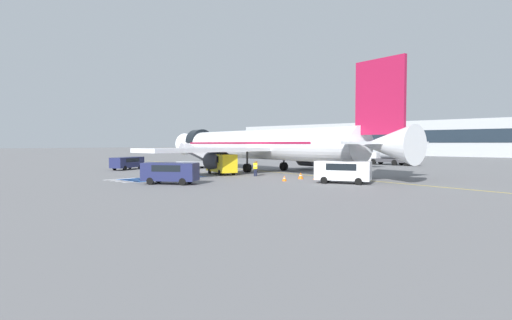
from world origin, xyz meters
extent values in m
plane|color=slate|center=(0.00, 0.00, 0.00)|extent=(600.00, 600.00, 0.00)
cube|color=gold|center=(-0.86, 0.96, 0.00)|extent=(76.30, 15.51, 0.01)
cube|color=#2856A8|center=(-0.86, -14.19, 0.00)|extent=(4.27, 8.51, 0.01)
cube|color=silver|center=(-3.26, -17.81, 0.00)|extent=(0.44, 3.60, 0.01)
cube|color=silver|center=(-2.06, -17.81, 0.00)|extent=(0.44, 3.60, 0.01)
cube|color=silver|center=(-0.86, -17.81, 0.00)|extent=(0.44, 3.60, 0.01)
cube|color=silver|center=(0.34, -17.81, 0.00)|extent=(0.44, 3.60, 0.01)
cylinder|color=silver|center=(-0.86, 0.96, 3.51)|extent=(33.89, 10.45, 3.88)
cone|color=silver|center=(-19.51, 4.71, 3.51)|extent=(4.93, 4.57, 3.80)
cone|color=silver|center=(18.55, -2.93, 3.51)|extent=(6.44, 4.80, 3.72)
cylinder|color=black|center=(-16.66, 4.14, 3.99)|extent=(3.05, 4.30, 3.92)
cube|color=maroon|center=(-0.86, 0.96, 3.70)|extent=(31.25, 10.00, 0.24)
cube|color=silver|center=(0.74, -8.68, 2.93)|extent=(5.67, 17.75, 0.44)
cylinder|color=#38383D|center=(-0.60, -6.78, 1.56)|extent=(3.29, 2.76, 2.24)
cube|color=silver|center=(4.34, 9.24, 2.93)|extent=(10.19, 18.06, 0.44)
cylinder|color=#38383D|center=(2.37, 8.01, 1.56)|extent=(3.29, 2.76, 2.24)
cube|color=maroon|center=(17.70, -2.76, 8.07)|extent=(5.39, 1.42, 7.18)
cube|color=silver|center=(16.40, -6.26, 3.70)|extent=(4.64, 6.77, 0.24)
cube|color=silver|center=(17.85, 0.96, 3.70)|extent=(4.64, 6.77, 0.24)
cylinder|color=#38383D|center=(-12.45, 3.29, 1.77)|extent=(0.20, 0.20, 2.70)
cylinder|color=black|center=(-12.45, 3.29, 0.42)|extent=(0.88, 0.44, 0.84)
cylinder|color=#38383D|center=(0.15, -2.34, 1.74)|extent=(0.24, 0.24, 2.38)
cylinder|color=black|center=(0.15, -2.34, 0.55)|extent=(1.20, 0.80, 1.10)
cylinder|color=#38383D|center=(1.35, 3.62, 1.74)|extent=(0.24, 0.24, 2.38)
cylinder|color=black|center=(1.35, 3.62, 0.55)|extent=(1.20, 0.80, 1.10)
cube|color=#ADB2BA|center=(-10.86, -1.66, 0.70)|extent=(3.10, 5.14, 0.70)
cylinder|color=black|center=(-11.45, 0.17, 0.35)|extent=(0.35, 0.73, 0.70)
cylinder|color=black|center=(-9.61, -0.20, 0.35)|extent=(0.35, 0.73, 0.70)
cylinder|color=black|center=(-12.11, -3.12, 0.35)|extent=(0.35, 0.73, 0.70)
cylinder|color=black|center=(-10.28, -3.49, 0.35)|extent=(0.35, 0.73, 0.70)
cube|color=#4C4C51|center=(-10.86, -1.66, 1.98)|extent=(2.22, 4.35, 2.01)
cube|color=#4C4C51|center=(-10.41, 0.58, 2.91)|extent=(1.83, 1.40, 0.12)
cube|color=silver|center=(-11.62, -1.51, 2.46)|extent=(0.94, 4.40, 2.73)
cube|color=silver|center=(-10.11, -1.81, 2.46)|extent=(0.94, 4.40, 2.73)
cube|color=#38383D|center=(7.32, 26.58, 0.78)|extent=(7.97, 3.25, 0.60)
cube|color=silver|center=(3.54, 26.95, 1.28)|extent=(1.95, 2.53, 1.60)
cube|color=black|center=(2.68, 27.03, 1.60)|extent=(0.24, 1.99, 0.70)
cylinder|color=#B7BCC4|center=(7.66, 26.54, 2.23)|extent=(5.55, 2.81, 2.30)
cylinder|color=gold|center=(7.66, 26.54, 2.23)|extent=(0.58, 2.37, 2.35)
cylinder|color=black|center=(3.77, 25.73, 0.48)|extent=(0.98, 0.37, 0.96)
cylinder|color=black|center=(4.00, 28.10, 0.48)|extent=(0.98, 0.37, 0.96)
cylinder|color=black|center=(7.63, 25.35, 0.48)|extent=(0.98, 0.37, 0.96)
cylinder|color=black|center=(7.86, 27.71, 0.48)|extent=(0.98, 0.37, 0.96)
cylinder|color=black|center=(9.78, 25.14, 0.48)|extent=(0.98, 0.37, 0.96)
cylinder|color=black|center=(10.01, 27.50, 0.48)|extent=(0.98, 0.37, 0.96)
cube|color=yellow|center=(-0.02, -6.64, 1.36)|extent=(5.64, 3.66, 2.08)
cube|color=black|center=(-0.02, -6.64, 1.82)|extent=(3.42, 2.81, 0.75)
cylinder|color=black|center=(-1.87, -6.82, 0.32)|extent=(0.67, 0.42, 0.64)
cylinder|color=black|center=(-1.26, -5.25, 0.32)|extent=(0.67, 0.42, 0.64)
cylinder|color=black|center=(1.21, -8.03, 0.32)|extent=(0.67, 0.42, 0.64)
cylinder|color=black|center=(1.83, -6.46, 0.32)|extent=(0.67, 0.42, 0.64)
cube|color=silver|center=(16.06, -6.66, 1.17)|extent=(5.29, 3.51, 1.70)
cube|color=black|center=(16.06, -6.66, 1.54)|extent=(3.21, 2.81, 0.61)
cylinder|color=black|center=(17.19, -5.29, 0.32)|extent=(0.67, 0.40, 0.64)
cylinder|color=black|center=(17.80, -7.03, 0.32)|extent=(0.67, 0.40, 0.64)
cylinder|color=black|center=(14.32, -6.29, 0.32)|extent=(0.67, 0.40, 0.64)
cylinder|color=black|center=(14.93, -8.03, 0.32)|extent=(0.67, 0.40, 0.64)
cube|color=#1E234C|center=(-15.93, -9.49, 1.03)|extent=(3.79, 5.70, 1.41)
cube|color=black|center=(-15.93, -9.49, 1.34)|extent=(2.86, 3.47, 0.51)
cylinder|color=black|center=(-17.36, -8.27, 0.32)|extent=(0.43, 0.67, 0.64)
cylinder|color=black|center=(-15.82, -7.62, 0.32)|extent=(0.43, 0.67, 0.64)
cylinder|color=black|center=(-16.05, -11.37, 0.32)|extent=(0.43, 0.67, 0.64)
cylinder|color=black|center=(-14.51, -10.72, 0.32)|extent=(0.43, 0.67, 0.64)
cube|color=#1E234C|center=(4.82, -17.49, 1.11)|extent=(5.16, 4.14, 1.59)
cube|color=black|center=(4.82, -17.49, 1.46)|extent=(3.29, 3.04, 0.57)
cylinder|color=black|center=(5.67, -15.96, 0.32)|extent=(0.65, 0.50, 0.64)
cylinder|color=black|center=(6.57, -17.47, 0.32)|extent=(0.65, 0.50, 0.64)
cylinder|color=black|center=(3.08, -17.51, 0.32)|extent=(0.65, 0.50, 0.64)
cylinder|color=black|center=(3.98, -19.02, 0.32)|extent=(0.65, 0.50, 0.64)
cube|color=gray|center=(-5.50, -7.97, 0.26)|extent=(1.50, 2.60, 0.12)
cylinder|color=black|center=(-4.86, -9.01, 0.20)|extent=(0.10, 0.40, 0.40)
cylinder|color=black|center=(-6.14, -9.01, 0.20)|extent=(0.10, 0.40, 0.40)
cylinder|color=black|center=(-4.86, -6.93, 0.20)|extent=(0.10, 0.40, 0.40)
cylinder|color=black|center=(-6.14, -6.93, 0.20)|extent=(0.10, 0.40, 0.40)
cylinder|color=gray|center=(-4.81, -9.17, 0.59)|extent=(0.05, 0.05, 0.55)
cylinder|color=gray|center=(-6.19, -9.17, 0.59)|extent=(0.05, 0.05, 0.55)
cylinder|color=gray|center=(-4.81, -6.78, 0.59)|extent=(0.05, 0.05, 0.55)
cylinder|color=gray|center=(-6.19, -6.77, 0.59)|extent=(0.05, 0.05, 0.55)
cylinder|color=#191E38|center=(-4.11, -1.52, 0.44)|extent=(0.14, 0.14, 0.89)
cylinder|color=#191E38|center=(-4.24, -1.62, 0.44)|extent=(0.14, 0.14, 0.89)
cube|color=yellow|center=(-4.17, -1.57, 1.24)|extent=(0.47, 0.43, 0.70)
cube|color=silver|center=(-4.17, -1.57, 1.24)|extent=(0.48, 0.45, 0.06)
sphere|color=brown|center=(-4.17, -1.57, 1.71)|extent=(0.24, 0.24, 0.24)
cylinder|color=#2D2D33|center=(4.18, -5.13, 0.41)|extent=(0.14, 0.14, 0.81)
cylinder|color=#2D2D33|center=(4.29, -5.25, 0.41)|extent=(0.14, 0.14, 0.81)
cube|color=orange|center=(4.24, -5.19, 1.14)|extent=(0.45, 0.46, 0.65)
cube|color=silver|center=(4.24, -5.19, 1.14)|extent=(0.46, 0.47, 0.06)
sphere|color=brown|center=(4.24, -5.19, 1.57)|extent=(0.22, 0.22, 0.22)
cylinder|color=#191E38|center=(4.99, -6.11, 0.41)|extent=(0.14, 0.14, 0.83)
cylinder|color=#191E38|center=(4.85, -6.21, 0.41)|extent=(0.14, 0.14, 0.83)
cube|color=yellow|center=(4.92, -6.16, 1.16)|extent=(0.47, 0.43, 0.66)
cube|color=silver|center=(4.92, -6.16, 1.16)|extent=(0.48, 0.44, 0.06)
sphere|color=brown|center=(4.92, -6.16, 1.60)|extent=(0.22, 0.22, 0.22)
cone|color=orange|center=(12.18, -5.18, 0.31)|extent=(0.55, 0.55, 0.61)
cylinder|color=white|center=(12.18, -5.18, 0.34)|extent=(0.30, 0.30, 0.07)
cone|color=orange|center=(10.48, -5.38, 0.33)|extent=(0.59, 0.59, 0.65)
cylinder|color=white|center=(10.48, -5.38, 0.36)|extent=(0.32, 0.32, 0.08)
cone|color=orange|center=(10.72, -8.43, 0.26)|extent=(0.47, 0.47, 0.53)
cylinder|color=white|center=(10.72, -8.43, 0.29)|extent=(0.26, 0.26, 0.06)
cube|color=#9EA3A8|center=(-8.90, 85.74, 5.16)|extent=(135.73, 12.00, 10.32)
cube|color=#19232D|center=(-8.90, 79.69, 5.68)|extent=(130.30, 0.10, 3.61)
camera|label=1|loc=(34.18, -38.96, 3.63)|focal=28.00mm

